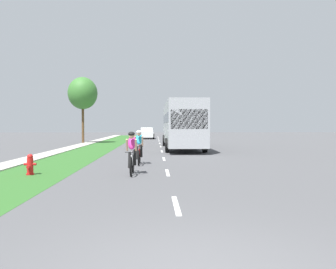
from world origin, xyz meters
name	(u,v)px	position (x,y,z in m)	size (l,w,h in m)	color
ground_plane	(162,150)	(0.00, 20.00, 0.00)	(120.00, 120.00, 0.00)	#4C4C4F
grass_verge	(92,150)	(-5.03, 20.00, 0.00)	(2.97, 70.00, 0.01)	#2D6026
sidewalk_concrete	(62,150)	(-7.12, 20.00, 0.00)	(1.21, 70.00, 0.10)	#B2ADA3
lane_markings_center	(161,147)	(0.00, 24.00, 0.00)	(0.12, 52.71, 0.01)	white
fire_hydrant_red	(30,165)	(-5.03, 8.37, 0.37)	(0.44, 0.38, 0.76)	red
cyclist_lead	(132,152)	(-1.32, 8.31, 0.81)	(0.42, 1.72, 1.58)	black
cyclist_trailing	(139,147)	(-1.21, 11.41, 0.81)	(0.42, 1.72, 1.58)	black
bus_silver	(182,123)	(1.59, 21.69, 1.98)	(2.78, 11.60, 3.48)	#A5A8AD
sedan_white	(147,133)	(-1.55, 40.48, 0.77)	(1.98, 4.30, 1.52)	silver
street_tree_near	(83,93)	(-7.70, 29.47, 5.00)	(2.91, 2.91, 6.63)	brown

